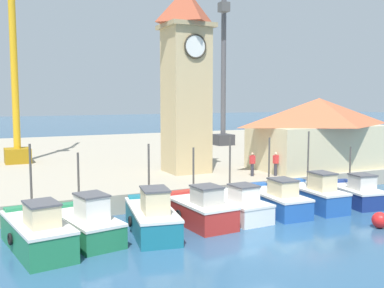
# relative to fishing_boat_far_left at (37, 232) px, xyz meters

# --- Properties ---
(ground_plane) EXTENTS (300.00, 300.00, 0.00)m
(ground_plane) POSITION_rel_fishing_boat_far_left_xyz_m (8.97, -3.78, -0.80)
(ground_plane) COLOR #2D567A
(quay_wharf) EXTENTS (120.00, 40.00, 1.11)m
(quay_wharf) POSITION_rel_fishing_boat_far_left_xyz_m (8.97, 24.14, -0.25)
(quay_wharf) COLOR #A89E89
(quay_wharf) RESTS_ON ground
(fishing_boat_far_left) EXTENTS (2.67, 5.39, 4.48)m
(fishing_boat_far_left) POSITION_rel_fishing_boat_far_left_xyz_m (0.00, 0.00, 0.00)
(fishing_boat_far_left) COLOR #237A4C
(fishing_boat_far_left) RESTS_ON ground
(fishing_boat_left_outer) EXTENTS (2.76, 5.12, 3.92)m
(fishing_boat_left_outer) POSITION_rel_fishing_boat_far_left_xyz_m (2.17, 0.67, -0.06)
(fishing_boat_left_outer) COLOR #237A4C
(fishing_boat_left_outer) RESTS_ON ground
(fishing_boat_left_inner) EXTENTS (2.80, 5.47, 4.21)m
(fishing_boat_left_inner) POSITION_rel_fishing_boat_far_left_xyz_m (5.23, 0.22, -0.01)
(fishing_boat_left_inner) COLOR #196B7F
(fishing_boat_left_inner) RESTS_ON ground
(fishing_boat_mid_left) EXTENTS (2.33, 4.65, 3.87)m
(fishing_boat_mid_left) POSITION_rel_fishing_boat_far_left_xyz_m (7.98, 0.67, -0.06)
(fishing_boat_mid_left) COLOR #AD2823
(fishing_boat_mid_left) RESTS_ON ground
(fishing_boat_center) EXTENTS (2.20, 4.59, 4.29)m
(fishing_boat_center) POSITION_rel_fishing_boat_far_left_xyz_m (10.29, 0.90, -0.14)
(fishing_boat_center) COLOR silver
(fishing_boat_center) RESTS_ON ground
(fishing_boat_mid_right) EXTENTS (2.18, 5.00, 4.18)m
(fishing_boat_mid_right) POSITION_rel_fishing_boat_far_left_xyz_m (12.86, 0.92, -0.09)
(fishing_boat_mid_right) COLOR #2356A8
(fishing_boat_mid_right) RESTS_ON ground
(fishing_boat_right_inner) EXTENTS (2.02, 4.63, 4.46)m
(fishing_boat_right_inner) POSITION_rel_fishing_boat_far_left_xyz_m (15.46, 0.68, -0.02)
(fishing_boat_right_inner) COLOR #2356A8
(fishing_boat_right_inner) RESTS_ON ground
(fishing_boat_right_outer) EXTENTS (2.58, 4.32, 3.45)m
(fishing_boat_right_outer) POSITION_rel_fishing_boat_far_left_xyz_m (18.39, 0.40, -0.13)
(fishing_boat_right_outer) COLOR navy
(fishing_boat_right_outer) RESTS_ON ground
(clock_tower) EXTENTS (3.31, 3.31, 14.53)m
(clock_tower) POSITION_rel_fishing_boat_far_left_xyz_m (11.44, 9.67, 7.18)
(clock_tower) COLOR tan
(clock_tower) RESTS_ON quay_wharf
(warehouse_right) EXTENTS (10.33, 5.65, 5.29)m
(warehouse_right) POSITION_rel_fishing_boat_far_left_xyz_m (21.40, 7.14, 3.02)
(warehouse_right) COLOR beige
(warehouse_right) RESTS_ON quay_wharf
(port_crane_near) EXTENTS (3.75, 8.06, 20.31)m
(port_crane_near) POSITION_rel_fishing_boat_far_left_xyz_m (0.91, 19.76, 8.32)
(port_crane_near) COLOR #976E11
(port_crane_near) RESTS_ON quay_wharf
(port_crane_far) EXTENTS (5.34, 8.76, 18.24)m
(port_crane_far) POSITION_rel_fishing_boat_far_left_xyz_m (23.10, 24.75, 7.31)
(port_crane_far) COLOR #353539
(port_crane_far) RESTS_ON quay_wharf
(mooring_buoy) EXTENTS (0.80, 0.80, 0.80)m
(mooring_buoy) POSITION_rel_fishing_boat_far_left_xyz_m (15.70, -3.90, -0.40)
(mooring_buoy) COLOR red
(mooring_buoy) RESTS_ON ground
(dock_worker_near_tower) EXTENTS (0.34, 0.22, 1.62)m
(dock_worker_near_tower) POSITION_rel_fishing_boat_far_left_xyz_m (14.73, 6.05, 1.15)
(dock_worker_near_tower) COLOR #33333D
(dock_worker_near_tower) RESTS_ON quay_wharf
(dock_worker_along_quay) EXTENTS (0.34, 0.22, 1.62)m
(dock_worker_along_quay) POSITION_rel_fishing_boat_far_left_xyz_m (16.24, 5.47, 1.15)
(dock_worker_along_quay) COLOR #33333D
(dock_worker_along_quay) RESTS_ON quay_wharf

